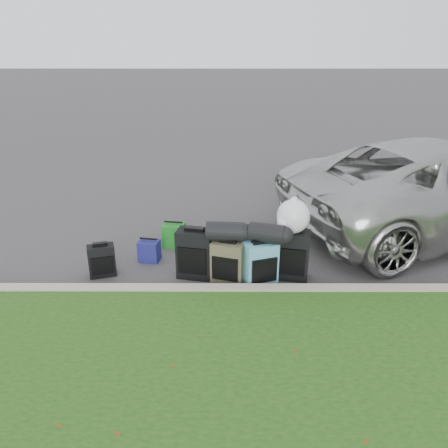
{
  "coord_description": "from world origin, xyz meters",
  "views": [
    {
      "loc": [
        -0.09,
        -5.99,
        3.09
      ],
      "look_at": [
        -0.1,
        0.2,
        0.55
      ],
      "focal_mm": 35.0,
      "sensor_mm": 36.0,
      "label": 1
    }
  ],
  "objects_px": {
    "suitcase_small_black": "(102,261)",
    "tote_navy": "(149,251)",
    "suitcase_large_black_right": "(292,255)",
    "suitcase_teal": "(260,264)",
    "suv": "(447,187)",
    "tote_green": "(174,235)",
    "suitcase_olive": "(228,262)",
    "suitcase_large_black_left": "(195,254)"
  },
  "relations": [
    {
      "from": "tote_green",
      "to": "suitcase_small_black",
      "type": "bearing_deg",
      "value": -123.91
    },
    {
      "from": "suv",
      "to": "suitcase_teal",
      "type": "height_order",
      "value": "suv"
    },
    {
      "from": "suitcase_small_black",
      "to": "suitcase_teal",
      "type": "xyz_separation_m",
      "value": [
        2.25,
        -0.25,
        0.08
      ]
    },
    {
      "from": "suitcase_small_black",
      "to": "tote_navy",
      "type": "distance_m",
      "value": 0.77
    },
    {
      "from": "suitcase_large_black_left",
      "to": "suitcase_teal",
      "type": "distance_m",
      "value": 0.94
    },
    {
      "from": "suitcase_large_black_right",
      "to": "tote_green",
      "type": "height_order",
      "value": "suitcase_large_black_right"
    },
    {
      "from": "suitcase_olive",
      "to": "tote_green",
      "type": "bearing_deg",
      "value": 144.15
    },
    {
      "from": "suitcase_large_black_left",
      "to": "suitcase_teal",
      "type": "height_order",
      "value": "suitcase_large_black_left"
    },
    {
      "from": "suitcase_small_black",
      "to": "suitcase_olive",
      "type": "relative_size",
      "value": 0.77
    },
    {
      "from": "suitcase_small_black",
      "to": "tote_navy",
      "type": "xyz_separation_m",
      "value": [
        0.6,
        0.47,
        -0.07
      ]
    },
    {
      "from": "suitcase_large_black_right",
      "to": "tote_navy",
      "type": "height_order",
      "value": "suitcase_large_black_right"
    },
    {
      "from": "tote_green",
      "to": "suitcase_large_black_right",
      "type": "bearing_deg",
      "value": -21.69
    },
    {
      "from": "suitcase_small_black",
      "to": "tote_navy",
      "type": "bearing_deg",
      "value": 20.28
    },
    {
      "from": "suitcase_olive",
      "to": "tote_navy",
      "type": "relative_size",
      "value": 1.87
    },
    {
      "from": "suitcase_olive",
      "to": "suitcase_teal",
      "type": "bearing_deg",
      "value": 8.46
    },
    {
      "from": "suitcase_small_black",
      "to": "tote_green",
      "type": "xyz_separation_m",
      "value": [
        0.92,
        1.0,
        -0.04
      ]
    },
    {
      "from": "tote_navy",
      "to": "suitcase_large_black_left",
      "type": "bearing_deg",
      "value": -23.23
    },
    {
      "from": "suv",
      "to": "suitcase_olive",
      "type": "distance_m",
      "value": 4.33
    },
    {
      "from": "suitcase_large_black_left",
      "to": "tote_navy",
      "type": "distance_m",
      "value": 0.91
    },
    {
      "from": "suv",
      "to": "suitcase_large_black_left",
      "type": "height_order",
      "value": "suv"
    },
    {
      "from": "tote_navy",
      "to": "suitcase_olive",
      "type": "bearing_deg",
      "value": -18.19
    },
    {
      "from": "tote_green",
      "to": "suitcase_teal",
      "type": "bearing_deg",
      "value": -34.4
    },
    {
      "from": "suitcase_teal",
      "to": "suv",
      "type": "bearing_deg",
      "value": 11.49
    },
    {
      "from": "suitcase_teal",
      "to": "suitcase_large_black_right",
      "type": "distance_m",
      "value": 0.5
    },
    {
      "from": "suitcase_large_black_right",
      "to": "tote_navy",
      "type": "relative_size",
      "value": 2.18
    },
    {
      "from": "tote_navy",
      "to": "suv",
      "type": "bearing_deg",
      "value": 24.24
    },
    {
      "from": "suitcase_teal",
      "to": "suitcase_large_black_right",
      "type": "bearing_deg",
      "value": 4.35
    },
    {
      "from": "suv",
      "to": "suitcase_small_black",
      "type": "xyz_separation_m",
      "value": [
        -5.66,
        -1.74,
        -0.57
      ]
    },
    {
      "from": "tote_green",
      "to": "tote_navy",
      "type": "height_order",
      "value": "tote_green"
    },
    {
      "from": "suitcase_olive",
      "to": "tote_green",
      "type": "distance_m",
      "value": 1.48
    },
    {
      "from": "suitcase_large_black_right",
      "to": "suitcase_teal",
      "type": "bearing_deg",
      "value": -144.61
    },
    {
      "from": "suitcase_small_black",
      "to": "suitcase_teal",
      "type": "height_order",
      "value": "suitcase_teal"
    },
    {
      "from": "suitcase_small_black",
      "to": "suitcase_large_black_right",
      "type": "relative_size",
      "value": 0.66
    },
    {
      "from": "suv",
      "to": "tote_green",
      "type": "relative_size",
      "value": 14.96
    },
    {
      "from": "suv",
      "to": "suitcase_small_black",
      "type": "height_order",
      "value": "suv"
    },
    {
      "from": "suitcase_teal",
      "to": "tote_green",
      "type": "bearing_deg",
      "value": 117.91
    },
    {
      "from": "suitcase_olive",
      "to": "tote_navy",
      "type": "xyz_separation_m",
      "value": [
        -1.21,
        0.65,
        -0.14
      ]
    },
    {
      "from": "tote_navy",
      "to": "tote_green",
      "type": "bearing_deg",
      "value": 68.82
    },
    {
      "from": "suitcase_large_black_right",
      "to": "tote_green",
      "type": "xyz_separation_m",
      "value": [
        -1.79,
        1.05,
        -0.16
      ]
    },
    {
      "from": "suv",
      "to": "suitcase_large_black_left",
      "type": "xyz_separation_m",
      "value": [
        -4.32,
        -1.76,
        -0.45
      ]
    },
    {
      "from": "suitcase_olive",
      "to": "suitcase_large_black_right",
      "type": "distance_m",
      "value": 0.91
    },
    {
      "from": "suitcase_large_black_left",
      "to": "suitcase_olive",
      "type": "height_order",
      "value": "suitcase_large_black_left"
    }
  ]
}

